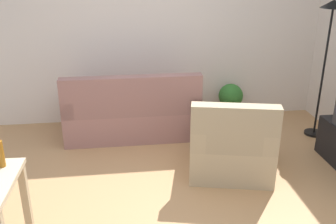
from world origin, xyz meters
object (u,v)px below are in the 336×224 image
at_px(couch, 132,114).
at_px(torchiere_lamp, 329,32).
at_px(armchair, 231,146).
at_px(potted_plant, 230,100).
at_px(bottle_amber, 0,153).

relative_size(couch, torchiere_lamp, 0.98).
bearing_deg(torchiere_lamp, armchair, -149.97).
height_order(potted_plant, bottle_amber, bottle_amber).
distance_m(couch, potted_plant, 1.50).
relative_size(couch, bottle_amber, 6.89).
distance_m(couch, armchair, 1.56).
height_order(armchair, bottle_amber, bottle_amber).
distance_m(armchair, bottle_amber, 2.41).
xyz_separation_m(couch, torchiere_lamp, (2.50, -0.31, 1.11)).
bearing_deg(armchair, couch, -34.22).
distance_m(couch, torchiere_lamp, 2.76).
bearing_deg(potted_plant, armchair, -105.60).
height_order(couch, bottle_amber, bottle_amber).
relative_size(couch, armchair, 1.67).
relative_size(armchair, bottle_amber, 4.13).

